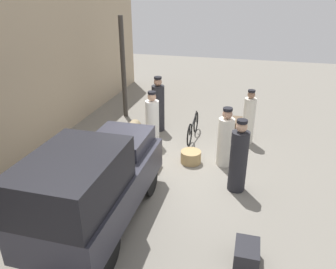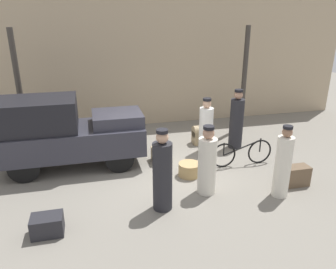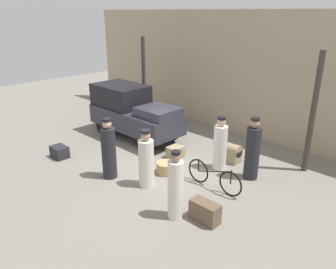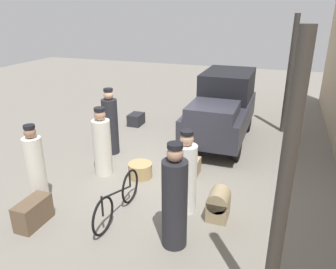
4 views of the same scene
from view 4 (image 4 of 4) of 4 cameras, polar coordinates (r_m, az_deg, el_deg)
ground_plane at (r=8.01m, az=-0.87°, el=-5.69°), size 30.00×30.00×0.00m
canopy_pillar_left at (r=10.46m, az=20.40°, el=9.55°), size 0.16×0.16×3.49m
canopy_pillar_right at (r=3.74m, az=19.36°, el=-10.17°), size 0.16×0.16×3.49m
truck at (r=9.56m, az=9.53°, el=4.99°), size 3.67×1.51×1.88m
bicycle at (r=6.16m, az=-8.77°, el=-11.13°), size 1.72×0.04×0.72m
wicker_basket at (r=7.53m, az=-4.86°, el=-6.19°), size 0.55×0.55×0.33m
porter_with_bicycle at (r=5.19m, az=1.16°, el=-11.49°), size 0.41×0.41×1.79m
porter_standing_middle at (r=6.09m, az=3.16°, el=-7.14°), size 0.40×0.40×1.62m
porter_carrying_trunk at (r=6.74m, az=-22.02°, el=-5.63°), size 0.35×0.35×1.65m
porter_lifting_near_truck at (r=8.63m, az=-10.01°, el=1.75°), size 0.40×0.40×1.74m
conductor_in_dark_uniform at (r=7.58m, az=-11.40°, el=-1.75°), size 0.41×0.41×1.60m
suitcase_tan_flat at (r=10.86m, az=-5.58°, el=2.65°), size 0.57×0.41×0.37m
trunk_barrel_dark at (r=6.14m, az=8.77°, el=-11.85°), size 0.45×0.38×0.59m
trunk_wicker_pale at (r=7.67m, az=3.60°, el=-5.45°), size 0.41×0.50×0.38m
suitcase_small_leather at (r=6.41m, az=-22.44°, el=-12.46°), size 0.69×0.33×0.48m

